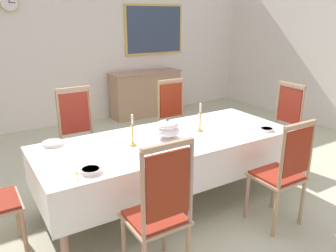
% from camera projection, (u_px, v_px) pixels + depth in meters
% --- Properties ---
extents(ground, '(7.73, 6.40, 0.04)m').
position_uv_depth(ground, '(159.00, 194.00, 3.96)').
color(ground, '#B9BA9E').
extents(back_wall, '(7.73, 0.08, 3.05)m').
position_uv_depth(back_wall, '(68.00, 41.00, 6.10)').
color(back_wall, silver).
rests_on(back_wall, ground).
extents(dining_table, '(2.71, 1.06, 0.75)m').
position_uv_depth(dining_table, '(168.00, 144.00, 3.57)').
color(dining_table, tan).
rests_on(dining_table, ground).
extents(tablecloth, '(2.73, 1.08, 0.40)m').
position_uv_depth(tablecloth, '(168.00, 147.00, 3.58)').
color(tablecloth, white).
rests_on(tablecloth, dining_table).
extents(chair_south_a, '(0.44, 0.42, 1.18)m').
position_uv_depth(chair_south_a, '(159.00, 210.00, 2.51)').
color(chair_south_a, tan).
rests_on(chair_south_a, ground).
extents(chair_north_a, '(0.44, 0.42, 1.18)m').
position_uv_depth(chair_north_a, '(80.00, 137.00, 4.03)').
color(chair_north_a, '#A27965').
rests_on(chair_north_a, ground).
extents(chair_south_b, '(0.44, 0.42, 1.09)m').
position_uv_depth(chair_south_b, '(283.00, 171.00, 3.20)').
color(chair_south_b, tan).
rests_on(chair_south_b, ground).
extents(chair_north_b, '(0.44, 0.42, 1.14)m').
position_uv_depth(chair_north_b, '(175.00, 120.00, 4.70)').
color(chair_north_b, '#AA7A61').
rests_on(chair_north_b, ground).
extents(chair_head_east, '(0.42, 0.44, 1.14)m').
position_uv_depth(chair_head_east, '(281.00, 125.00, 4.48)').
color(chair_head_east, '#9F845C').
rests_on(chair_head_east, ground).
extents(soup_tureen, '(0.26, 0.26, 0.21)m').
position_uv_depth(soup_tureen, '(167.00, 129.00, 3.51)').
color(soup_tureen, white).
rests_on(soup_tureen, tablecloth).
extents(candlestick_west, '(0.07, 0.07, 0.32)m').
position_uv_depth(candlestick_west, '(133.00, 133.00, 3.30)').
color(candlestick_west, gold).
rests_on(candlestick_west, tablecloth).
extents(candlestick_east, '(0.07, 0.07, 0.32)m').
position_uv_depth(candlestick_east, '(200.00, 120.00, 3.71)').
color(candlestick_east, gold).
rests_on(candlestick_east, tablecloth).
extents(bowl_near_left, '(0.17, 0.17, 0.04)m').
position_uv_depth(bowl_near_left, '(91.00, 170.00, 2.76)').
color(bowl_near_left, white).
rests_on(bowl_near_left, tablecloth).
extents(bowl_near_right, '(0.15, 0.15, 0.03)m').
position_uv_depth(bowl_near_right, '(267.00, 129.00, 3.76)').
color(bowl_near_right, white).
rests_on(bowl_near_right, tablecloth).
extents(bowl_far_left, '(0.20, 0.20, 0.04)m').
position_uv_depth(bowl_far_left, '(53.00, 143.00, 3.35)').
color(bowl_far_left, white).
rests_on(bowl_far_left, tablecloth).
extents(spoon_primary, '(0.05, 0.18, 0.01)m').
position_uv_depth(spoon_primary, '(77.00, 174.00, 2.73)').
color(spoon_primary, gold).
rests_on(spoon_primary, tablecloth).
extents(spoon_secondary, '(0.05, 0.18, 0.01)m').
position_uv_depth(spoon_secondary, '(272.00, 128.00, 3.84)').
color(spoon_secondary, gold).
rests_on(spoon_secondary, tablecloth).
extents(sideboard, '(1.44, 0.48, 0.90)m').
position_uv_depth(sideboard, '(146.00, 94.00, 6.88)').
color(sideboard, tan).
rests_on(sideboard, ground).
extents(mounted_clock, '(0.29, 0.06, 0.29)m').
position_uv_depth(mounted_clock, '(9.00, 3.00, 5.40)').
color(mounted_clock, '#D1B251').
extents(framed_painting, '(1.31, 0.05, 0.98)m').
position_uv_depth(framed_painting, '(154.00, 30.00, 6.88)').
color(framed_painting, '#D1B251').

